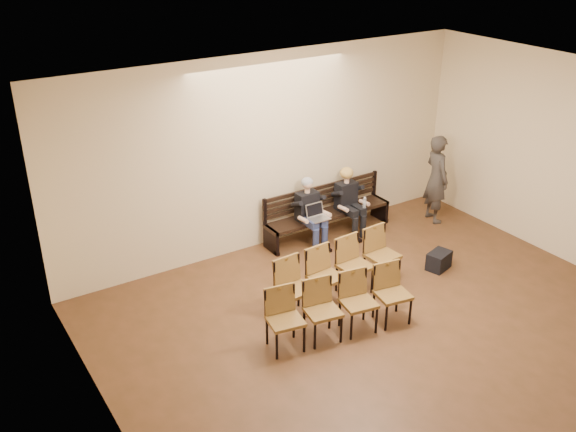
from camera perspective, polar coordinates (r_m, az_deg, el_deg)
name	(u,v)px	position (r m, az deg, el deg)	size (l,w,h in m)	color
ground	(473,394)	(8.78, 16.16, -14.94)	(10.00, 10.00, 0.00)	brown
room_walls	(450,190)	(7.91, 14.19, 2.26)	(8.02, 10.01, 3.51)	beige
bench	(328,223)	(12.14, 3.58, -0.66)	(2.60, 0.90, 0.45)	black
seated_man	(310,213)	(11.62, 1.97, 0.23)	(0.50, 0.70, 1.21)	black
seated_woman	(349,204)	(12.12, 5.44, 1.08)	(0.50, 0.69, 1.16)	black
laptop	(319,219)	(11.48, 2.80, -0.26)	(0.36, 0.28, 0.26)	silver
water_bottle	(364,208)	(12.02, 6.80, 0.69)	(0.06, 0.06, 0.21)	silver
bag	(439,260)	(11.29, 13.26, -3.87)	(0.42, 0.29, 0.31)	black
passerby	(437,172)	(12.72, 13.11, 3.79)	(0.74, 0.48, 2.01)	#37322D
chair_row_front	(341,308)	(9.25, 4.73, -8.11)	(2.19, 0.49, 0.90)	brown
chair_row_back	(341,272)	(10.07, 4.71, -4.99)	(2.27, 0.51, 0.93)	brown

